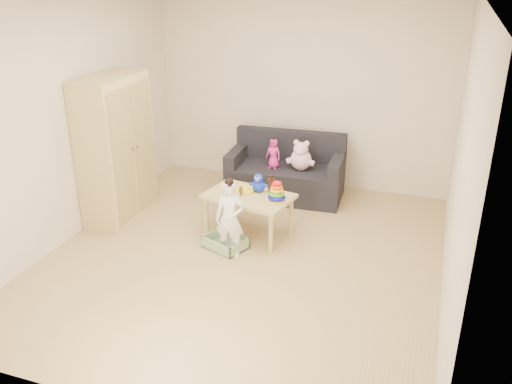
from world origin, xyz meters
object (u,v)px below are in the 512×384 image
at_px(toddler, 230,219).
at_px(play_table, 249,215).
at_px(wardrobe, 116,149).
at_px(sofa, 285,181).

bearing_deg(toddler, play_table, 82.78).
bearing_deg(play_table, wardrobe, -178.87).
xyz_separation_m(wardrobe, sofa, (1.72, 1.23, -0.65)).
xyz_separation_m(wardrobe, toddler, (1.60, -0.46, -0.44)).
distance_m(wardrobe, toddler, 1.72).
bearing_deg(wardrobe, toddler, -15.85).
height_order(wardrobe, toddler, wardrobe).
height_order(sofa, play_table, play_table).
bearing_deg(sofa, play_table, -97.20).
relative_size(sofa, play_table, 1.56).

